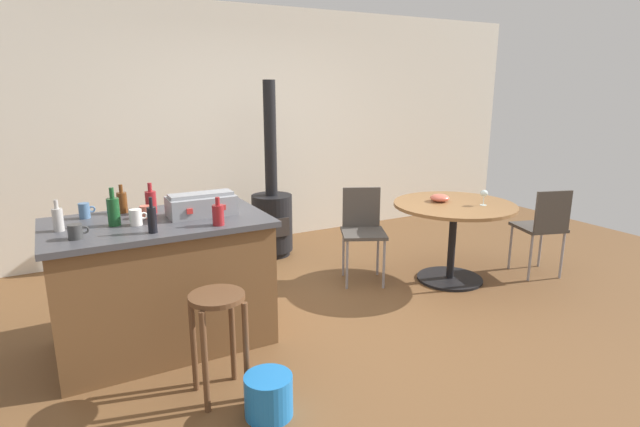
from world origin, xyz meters
name	(u,v)px	position (x,y,z in m)	size (l,w,h in m)	color
ground_plane	(352,321)	(0.00, 0.00, 0.00)	(8.80, 8.80, 0.00)	brown
back_wall	(239,128)	(0.00, 2.48, 1.35)	(8.00, 0.10, 2.70)	silver
kitchen_island	(162,282)	(-1.37, 0.37, 0.46)	(1.47, 0.89, 0.92)	brown
wooden_stool	(218,323)	(-1.22, -0.46, 0.47)	(0.33, 0.33, 0.65)	brown
dining_table	(453,221)	(1.29, 0.29, 0.58)	(1.13, 1.13, 0.76)	black
folding_chair_near	(543,225)	(2.13, -0.04, 0.52)	(0.50, 0.50, 0.88)	#47423D
folding_chair_far	(363,227)	(0.56, 0.72, 0.53)	(0.53, 0.53, 0.88)	#47423D
wood_stove	(272,213)	(0.09, 1.80, 0.47)	(0.44, 0.45, 1.88)	black
toolbox	(201,205)	(-1.06, 0.35, 1.00)	(0.47, 0.25, 0.16)	gray
bottle_0	(122,202)	(-1.55, 0.70, 1.00)	(0.07, 0.07, 0.21)	#603314
bottle_1	(151,202)	(-1.37, 0.59, 1.01)	(0.08, 0.08, 0.22)	maroon
bottle_2	(113,211)	(-1.64, 0.36, 1.02)	(0.08, 0.08, 0.25)	#194C23
bottle_3	(152,219)	(-1.46, 0.06, 1.01)	(0.06, 0.06, 0.23)	black
bottle_4	(58,219)	(-1.97, 0.39, 1.00)	(0.06, 0.06, 0.20)	#B7B2AD
bottle_5	(218,214)	(-1.04, 0.04, 0.99)	(0.08, 0.08, 0.19)	maroon
cup_0	(146,212)	(-1.43, 0.46, 0.96)	(0.11, 0.08, 0.09)	#DB6651
cup_1	(85,211)	(-1.80, 0.66, 0.98)	(0.11, 0.07, 0.11)	#4C7099
cup_2	(136,217)	(-1.52, 0.30, 0.97)	(0.12, 0.08, 0.11)	white
cup_3	(76,232)	(-1.89, 0.15, 0.97)	(0.12, 0.08, 0.09)	#383838
wine_glass	(484,194)	(1.47, 0.11, 0.86)	(0.07, 0.07, 0.14)	silver
serving_bowl	(440,198)	(1.23, 0.42, 0.79)	(0.18, 0.18, 0.07)	#DB6651
plastic_bucket	(269,396)	(-1.05, -0.77, 0.12)	(0.27, 0.27, 0.24)	blue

